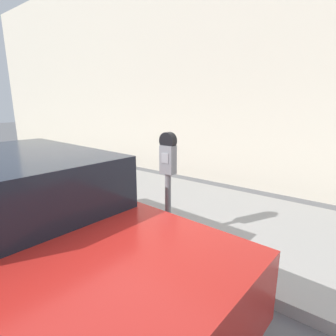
% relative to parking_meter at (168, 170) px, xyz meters
% --- Properties ---
extents(ground_plane, '(60.00, 60.00, 0.00)m').
position_rel_parking_meter_xyz_m(ground_plane, '(-0.08, -1.12, -1.08)').
color(ground_plane, slate).
extents(sidewalk, '(24.00, 2.80, 0.13)m').
position_rel_parking_meter_xyz_m(sidewalk, '(-0.08, 1.08, -1.01)').
color(sidewalk, '#9E9B96').
rests_on(sidewalk, ground_plane).
extents(building_facade, '(24.00, 0.30, 5.89)m').
position_rel_parking_meter_xyz_m(building_facade, '(-0.08, 3.32, 1.87)').
color(building_facade, beige).
rests_on(building_facade, ground_plane).
extents(parking_meter, '(0.22, 0.13, 1.44)m').
position_rel_parking_meter_xyz_m(parking_meter, '(0.00, 0.00, 0.00)').
color(parking_meter, slate).
rests_on(parking_meter, sidewalk).
extents(parked_car_beside_meter, '(4.88, 2.02, 1.39)m').
position_rel_parking_meter_xyz_m(parked_car_beside_meter, '(-0.89, -1.42, -0.40)').
color(parked_car_beside_meter, black).
rests_on(parked_car_beside_meter, ground_plane).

